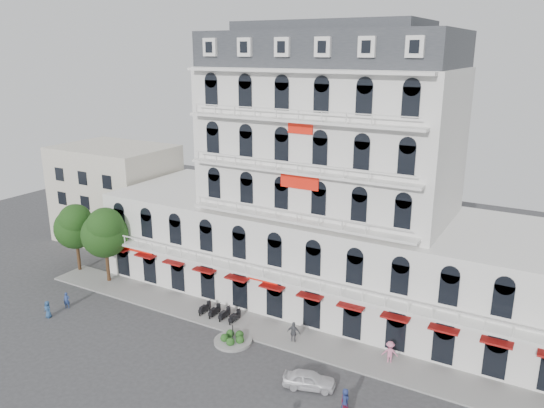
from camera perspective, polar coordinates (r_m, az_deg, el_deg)
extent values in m
plane|color=#38383A|center=(40.19, -5.50, -19.51)|extent=(120.00, 120.00, 0.00)
cube|color=gray|center=(46.54, 1.07, -13.87)|extent=(53.00, 4.00, 0.16)
cube|color=silver|center=(51.93, 5.91, -5.22)|extent=(45.00, 14.00, 9.00)
cube|color=silver|center=(49.00, 6.28, 6.84)|extent=(22.00, 12.00, 13.00)
cube|color=#2D3035|center=(48.35, 6.58, 16.23)|extent=(21.56, 11.76, 3.00)
cube|color=#2D3035|center=(48.39, 6.66, 18.48)|extent=(15.84, 8.64, 0.80)
cube|color=maroon|center=(46.11, 2.00, -9.37)|extent=(40.50, 1.00, 0.15)
cube|color=red|center=(44.06, 2.97, 2.53)|extent=(3.50, 0.10, 1.40)
cube|color=beige|center=(69.86, -16.38, 1.13)|extent=(14.00, 10.00, 12.00)
cylinder|color=gray|center=(45.67, -4.22, -14.49)|extent=(3.20, 3.20, 0.24)
cylinder|color=black|center=(45.28, -4.24, -13.64)|extent=(0.08, 0.08, 1.40)
sphere|color=#2A541C|center=(45.17, -3.46, -14.37)|extent=(0.70, 0.70, 0.70)
sphere|color=#2A541C|center=(45.87, -3.51, -13.85)|extent=(0.70, 0.70, 0.70)
sphere|color=#2A541C|center=(46.08, -4.52, -13.72)|extent=(0.70, 0.70, 0.70)
sphere|color=#2A541C|center=(45.51, -5.13, -14.15)|extent=(0.70, 0.70, 0.70)
sphere|color=#2A541C|center=(44.93, -4.50, -14.57)|extent=(0.70, 0.70, 0.70)
cylinder|color=#382314|center=(61.98, -20.10, -5.26)|extent=(0.36, 0.36, 3.52)
sphere|color=#183A12|center=(60.94, -20.39, -2.45)|extent=(4.48, 4.48, 4.48)
sphere|color=#183A12|center=(60.08, -20.39, -1.67)|extent=(3.52, 3.52, 3.52)
sphere|color=#183A12|center=(61.22, -20.48, -1.74)|extent=(3.20, 3.20, 3.20)
cylinder|color=#382314|center=(58.08, -17.25, -6.32)|extent=(0.36, 0.36, 3.74)
sphere|color=#183A12|center=(56.90, -17.54, -3.15)|extent=(4.76, 4.76, 4.76)
sphere|color=#183A12|center=(56.01, -17.51, -2.26)|extent=(3.74, 3.74, 3.74)
sphere|color=#183A12|center=(57.16, -17.65, -2.35)|extent=(3.40, 3.40, 3.40)
imported|color=silver|center=(40.19, 4.01, -18.33)|extent=(4.08, 2.61, 1.29)
cube|color=maroon|center=(38.02, 7.84, -20.94)|extent=(0.97, 1.50, 0.35)
torus|color=black|center=(38.62, 7.77, -20.76)|extent=(0.37, 0.59, 0.60)
imported|color=navy|center=(37.61, 7.88, -20.11)|extent=(0.78, 0.90, 1.56)
imported|color=navy|center=(53.06, -22.98, -10.39)|extent=(0.83, 0.59, 1.60)
imported|color=#53555A|center=(45.08, 2.35, -13.67)|extent=(1.19, 0.66, 1.92)
imported|color=pink|center=(43.48, 12.56, -15.33)|extent=(1.38, 1.04, 1.89)
imported|color=navy|center=(54.19, -21.21, -9.64)|extent=(0.68, 0.64, 1.56)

